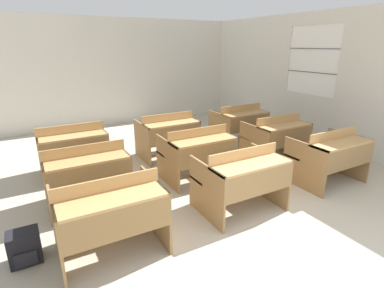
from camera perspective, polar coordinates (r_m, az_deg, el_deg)
ground_plane at (r=3.42m, az=28.12°, el=-22.52°), size 30.00×30.00×0.00m
wall_back at (r=8.60m, az=-13.38°, el=13.14°), size 6.63×0.06×2.80m
wall_right_with_window at (r=7.41m, az=21.36°, el=11.40°), size 0.06×6.98×2.80m
bench_front_left at (r=3.28m, az=-15.38°, el=-12.53°), size 1.07×0.81×0.87m
bench_front_center at (r=3.99m, az=9.41°, el=-6.25°), size 1.07×0.81×0.87m
bench_front_right at (r=5.20m, az=24.71°, el=-1.85°), size 1.07×0.81×0.87m
bench_second_left at (r=4.32m, az=-19.42°, el=-5.16°), size 1.07×0.81×0.87m
bench_second_center at (r=4.85m, az=1.05°, el=-1.46°), size 1.07×0.81×0.87m
bench_second_right at (r=5.90m, az=15.79°, el=1.47°), size 1.07×0.81×0.87m
bench_third_left at (r=5.44m, az=-21.72°, el=-0.61°), size 1.07×0.81×0.87m
bench_third_center at (r=5.86m, az=-4.62°, el=2.00°), size 1.07×0.81×0.87m
bench_third_right at (r=6.74m, az=9.06°, el=4.02°), size 1.07×0.81×0.87m
schoolbag at (r=3.62m, az=-29.26°, el=-16.80°), size 0.30×0.25×0.34m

